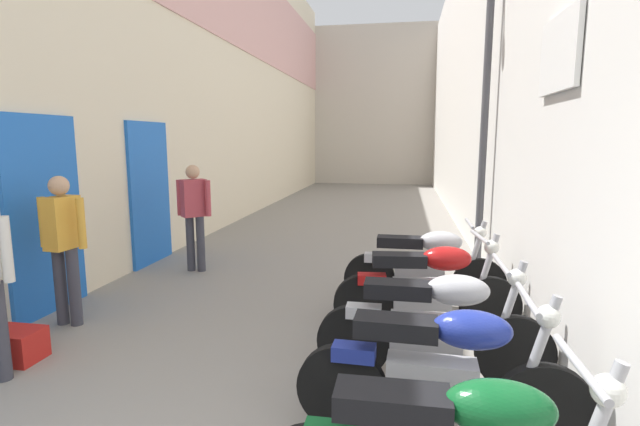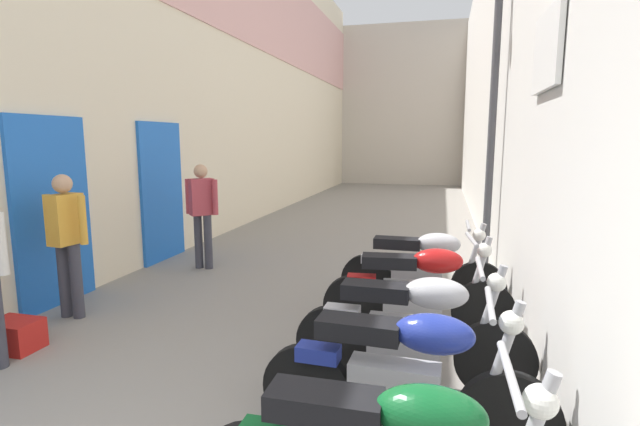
% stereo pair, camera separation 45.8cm
% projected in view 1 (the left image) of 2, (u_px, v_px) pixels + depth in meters
% --- Properties ---
extents(ground_plane, '(35.60, 35.60, 0.00)m').
position_uv_depth(ground_plane, '(332.00, 239.00, 9.20)').
color(ground_plane, gray).
extents(building_left, '(0.45, 19.60, 7.25)m').
position_uv_depth(building_left, '(229.00, 65.00, 11.01)').
color(building_left, beige).
rests_on(building_left, ground).
extents(building_right, '(0.45, 19.60, 6.54)m').
position_uv_depth(building_right, '(473.00, 77.00, 10.16)').
color(building_right, silver).
rests_on(building_right, ground).
extents(building_far_end, '(8.11, 2.00, 6.72)m').
position_uv_depth(building_far_end, '(375.00, 107.00, 21.14)').
color(building_far_end, beige).
rests_on(building_far_end, ground).
extents(motorcycle_second, '(1.85, 0.58, 1.04)m').
position_uv_depth(motorcycle_second, '(441.00, 370.00, 2.96)').
color(motorcycle_second, black).
rests_on(motorcycle_second, ground).
extents(motorcycle_third, '(1.85, 0.58, 1.04)m').
position_uv_depth(motorcycle_third, '(434.00, 323.00, 3.71)').
color(motorcycle_third, black).
rests_on(motorcycle_third, ground).
extents(motorcycle_fourth, '(1.85, 0.58, 1.04)m').
position_uv_depth(motorcycle_fourth, '(428.00, 286.00, 4.66)').
color(motorcycle_fourth, black).
rests_on(motorcycle_fourth, ground).
extents(motorcycle_fifth, '(1.85, 0.58, 1.04)m').
position_uv_depth(motorcycle_fifth, '(425.00, 265.00, 5.44)').
color(motorcycle_fifth, black).
rests_on(motorcycle_fifth, ground).
extents(pedestrian_mid_alley, '(0.52, 0.36, 1.57)m').
position_uv_depth(pedestrian_mid_alley, '(63.00, 239.00, 4.84)').
color(pedestrian_mid_alley, '#383842').
rests_on(pedestrian_mid_alley, ground).
extents(pedestrian_further_down, '(0.52, 0.38, 1.57)m').
position_uv_depth(pedestrian_further_down, '(194.00, 210.00, 6.87)').
color(pedestrian_further_down, '#383842').
rests_on(pedestrian_further_down, ground).
extents(plastic_crate, '(0.44, 0.32, 0.28)m').
position_uv_depth(plastic_crate, '(15.00, 345.00, 4.15)').
color(plastic_crate, red).
rests_on(plastic_crate, ground).
extents(street_lamp, '(0.79, 0.18, 4.33)m').
position_uv_depth(street_lamp, '(479.00, 93.00, 6.33)').
color(street_lamp, '#47474C').
rests_on(street_lamp, ground).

